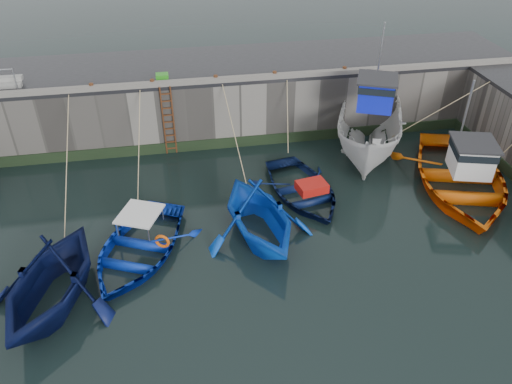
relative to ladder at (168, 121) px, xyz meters
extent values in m
plane|color=black|center=(2.00, -9.91, -1.59)|extent=(120.00, 120.00, 0.00)
cube|color=slate|center=(2.00, 2.59, -0.09)|extent=(30.00, 5.00, 3.00)
cube|color=black|center=(2.00, 2.59, 1.49)|extent=(30.00, 5.00, 0.16)
cube|color=slate|center=(2.00, 0.24, 1.67)|extent=(30.00, 0.30, 0.20)
cube|color=black|center=(2.00, 0.05, -1.34)|extent=(30.00, 0.08, 0.50)
cylinder|color=#3F1E0F|center=(-0.22, 0.01, 0.01)|extent=(0.07, 0.07, 3.20)
cylinder|color=#3F1E0F|center=(0.22, 0.01, 0.01)|extent=(0.07, 0.07, 3.20)
cube|color=#3F1E0F|center=(0.00, -0.01, -1.34)|extent=(0.44, 0.06, 0.05)
cube|color=#3F1E0F|center=(0.00, -0.01, -1.01)|extent=(0.44, 0.06, 0.05)
cube|color=#3F1E0F|center=(0.00, -0.01, -0.68)|extent=(0.44, 0.06, 0.05)
cube|color=#3F1E0F|center=(0.00, -0.01, -0.35)|extent=(0.44, 0.06, 0.05)
cube|color=#3F1E0F|center=(0.00, -0.01, -0.02)|extent=(0.44, 0.06, 0.05)
cube|color=#3F1E0F|center=(0.00, -0.01, 0.31)|extent=(0.44, 0.06, 0.05)
cube|color=#3F1E0F|center=(0.00, -0.01, 0.64)|extent=(0.44, 0.06, 0.05)
cube|color=#3F1E0F|center=(0.00, -0.01, 0.97)|extent=(0.44, 0.06, 0.05)
cube|color=#3F1E0F|center=(0.00, -0.01, 1.30)|extent=(0.44, 0.06, 0.05)
imported|color=#0A1240|center=(-3.82, -8.60, -1.59)|extent=(5.52, 5.97, 2.60)
imported|color=#0C2FB4|center=(-1.40, -6.75, -1.59)|extent=(5.40, 6.14, 1.06)
imported|color=blue|center=(2.82, -6.52, -1.59)|extent=(4.99, 5.50, 2.51)
imported|color=#0A1741|center=(5.02, -4.28, -1.59)|extent=(4.22, 5.33, 0.99)
imported|color=silver|center=(8.80, -1.53, -0.50)|extent=(5.51, 8.00, 2.89)
cube|color=#0E1AD4|center=(8.57, -2.08, 1.55)|extent=(1.87, 1.93, 1.20)
cube|color=black|center=(8.57, -2.08, 1.90)|extent=(1.95, 2.01, 0.28)
cube|color=#262628|center=(8.57, -2.08, 2.19)|extent=(2.14, 2.19, 0.08)
cylinder|color=#A5A8AD|center=(9.27, -0.42, 2.45)|extent=(0.08, 0.08, 3.00)
imported|color=orange|center=(11.46, -4.87, -1.20)|extent=(6.88, 8.29, 1.49)
cube|color=white|center=(11.30, -5.45, 0.14)|extent=(1.75, 1.82, 1.20)
cube|color=black|center=(11.30, -5.45, 0.49)|extent=(1.83, 1.90, 0.28)
cube|color=#262628|center=(11.30, -5.45, 0.78)|extent=(2.00, 2.07, 0.08)
cylinder|color=#A5A8AD|center=(11.79, -3.71, 1.04)|extent=(0.08, 0.08, 3.00)
cube|color=#278F1A|center=(-0.07, 0.76, 1.73)|extent=(0.53, 0.44, 0.33)
cylinder|color=#A5A8AD|center=(-6.00, 0.69, 2.07)|extent=(0.05, 0.05, 1.00)
cube|color=gray|center=(-6.75, 1.19, 1.66)|extent=(1.60, 0.35, 0.18)
cube|color=gray|center=(-6.75, 1.54, 1.84)|extent=(1.60, 0.35, 0.18)
cylinder|color=#3F1E0F|center=(-3.00, 0.34, 1.71)|extent=(0.18, 0.18, 0.28)
cylinder|color=#3F1E0F|center=(-0.50, 0.34, 1.71)|extent=(0.18, 0.18, 0.28)
cylinder|color=#3F1E0F|center=(2.20, 0.34, 1.71)|extent=(0.18, 0.18, 0.28)
cylinder|color=#3F1E0F|center=(4.80, 0.34, 1.71)|extent=(0.18, 0.18, 0.28)
cylinder|color=#3F1E0F|center=(8.00, 0.34, 1.71)|extent=(0.18, 0.18, 0.28)
camera|label=1|loc=(0.32, -20.17, 9.85)|focal=35.00mm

